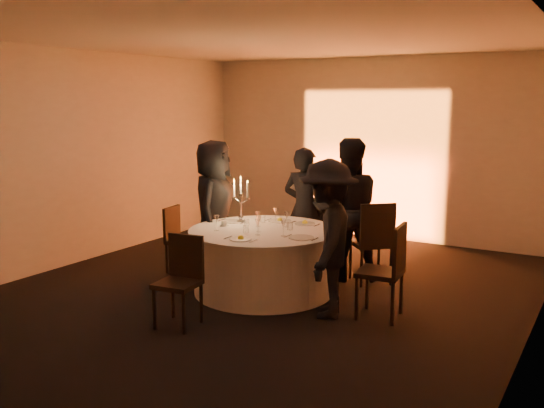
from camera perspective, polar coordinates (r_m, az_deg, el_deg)
The scene contains 35 objects.
floor at distance 7.46m, azimuth -0.78°, elevation -8.20°, with size 7.00×7.00×0.00m, color black.
ceiling at distance 7.13m, azimuth -0.84°, elevation 15.40°, with size 7.00×7.00×0.00m, color silver.
wall_back at distance 10.28m, azimuth 9.37°, elevation 5.19°, with size 7.00×7.00×0.00m, color beige.
wall_front at distance 4.55m, azimuth -24.25°, elevation -1.27°, with size 7.00×7.00×0.00m, color beige.
wall_left at distance 9.05m, azimuth -17.34°, elevation 4.26°, with size 7.00×7.00×0.00m, color beige.
wall_right at distance 6.16m, azimuth 23.84°, elevation 1.45°, with size 7.00×7.00×0.00m, color beige.
uplighter_fixture at distance 10.22m, azimuth 8.54°, elevation -3.05°, with size 0.25×0.12×0.10m, color black.
banquet_table at distance 7.35m, azimuth -0.79°, elevation -5.35°, with size 1.80×1.80×0.77m.
chair_left at distance 8.29m, azimuth -8.78°, elevation -2.94°, with size 0.44×0.44×0.88m.
chair_back_left at distance 8.41m, azimuth 4.05°, elevation -2.18°, with size 0.45×0.45×0.99m.
chair_back_right at distance 7.70m, azimuth 9.56°, elevation -3.16°, with size 0.65×0.65×1.05m.
chair_right at distance 6.52m, azimuth 10.87°, elevation -5.72°, with size 0.48×0.48×1.02m.
chair_front at distance 6.35m, azimuth -8.54°, elevation -6.62°, with size 0.45×0.45×0.93m.
guest_left at distance 8.06m, azimuth -5.49°, elevation -0.33°, with size 0.87×0.57×1.79m, color black.
guest_back_left at distance 8.19m, azimuth 3.04°, elevation -0.52°, with size 0.61×0.40×1.68m, color black.
guest_back_right at distance 7.82m, azimuth 7.09°, elevation -0.51°, with size 0.89×0.69×1.83m, color black.
guest_right at distance 6.47m, azimuth 5.24°, elevation -3.26°, with size 1.10×0.63×1.70m, color black.
plate_left at distance 7.72m, azimuth -3.69°, elevation -1.63°, with size 0.36×0.26×0.01m.
plate_back_left at distance 7.73m, azimuth 0.74°, elevation -1.53°, with size 0.35×0.29×0.08m.
plate_back_right at distance 7.57m, azimuth 3.11°, elevation -1.78°, with size 0.35×0.26×0.08m.
plate_right at distance 6.81m, azimuth 2.77°, elevation -3.18°, with size 0.36×0.29×0.01m.
plate_front at distance 6.73m, azimuth -2.97°, elevation -3.23°, with size 0.36×0.25×0.08m.
coffee_cup at distance 7.48m, azimuth -4.52°, elevation -1.84°, with size 0.11×0.11×0.07m.
candelabra at distance 7.64m, azimuth -2.94°, elevation -0.21°, with size 0.25×0.12×0.60m.
wine_glass_a at distance 7.18m, azimuth -5.24°, elevation -1.46°, with size 0.07×0.07×0.19m.
wine_glass_b at distance 7.60m, azimuth 0.35°, elevation -0.79°, with size 0.07×0.07×0.19m.
wine_glass_c at distance 7.37m, azimuth 1.40°, elevation -1.14°, with size 0.07×0.07×0.19m.
wine_glass_d at distance 6.87m, azimuth 1.07°, elevation -1.94°, with size 0.07×0.07×0.19m.
wine_glass_e at distance 7.09m, azimuth -1.26°, elevation -1.57°, with size 0.07×0.07×0.19m.
wine_glass_f at distance 6.93m, azimuth -1.36°, elevation -1.84°, with size 0.07×0.07×0.19m.
wine_glass_g at distance 7.40m, azimuth -1.31°, elevation -1.09°, with size 0.07×0.07×0.19m.
tumbler_a at distance 7.66m, azimuth -0.87°, elevation -1.42°, with size 0.07×0.07×0.09m, color white.
tumbler_b at distance 7.43m, azimuth -2.40°, elevation -1.78°, with size 0.07×0.07×0.09m, color white.
tumbler_c at distance 7.23m, azimuth 1.71°, elevation -2.10°, with size 0.07×0.07×0.09m, color white.
tumbler_d at distance 7.06m, azimuth -2.47°, elevation -2.39°, with size 0.07×0.07×0.09m, color white.
Camera 1 is at (3.67, -6.07, 2.31)m, focal length 40.00 mm.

